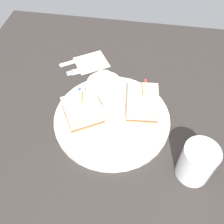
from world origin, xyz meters
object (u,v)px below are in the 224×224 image
at_px(plate, 112,118).
at_px(fork, 82,70).
at_px(sandwich_half_back, 83,112).
at_px(napkin, 91,62).
at_px(drink_glass, 196,164).
at_px(sandwich_half_front, 142,104).
at_px(knife, 78,60).
at_px(coleslaw_bowl, 104,84).

height_order(plate, fork, plate).
xyz_separation_m(plate, sandwich_half_back, (-0.07, -0.02, 0.03)).
bearing_deg(napkin, drink_glass, -47.45).
distance_m(sandwich_half_front, knife, 0.28).
bearing_deg(coleslaw_bowl, napkin, 117.22).
distance_m(sandwich_half_back, fork, 0.20).
distance_m(sandwich_half_front, fork, 0.24).
xyz_separation_m(sandwich_half_front, sandwich_half_back, (-0.14, -0.05, 0.00)).
relative_size(drink_glass, knife, 0.80).
xyz_separation_m(plate, fork, (-0.12, 0.17, -0.00)).
bearing_deg(drink_glass, knife, 136.38).
bearing_deg(knife, drink_glass, -43.62).
xyz_separation_m(sandwich_half_back, fork, (-0.05, 0.19, -0.04)).
distance_m(sandwich_half_front, coleslaw_bowl, 0.12).
relative_size(sandwich_half_front, knife, 0.94).
bearing_deg(sandwich_half_front, drink_glass, -49.49).
distance_m(napkin, knife, 0.04).
height_order(sandwich_half_back, drink_glass, sandwich_half_back).
relative_size(sandwich_half_front, sandwich_half_back, 0.97).
bearing_deg(coleslaw_bowl, knife, 130.66).
bearing_deg(sandwich_half_back, sandwich_half_front, 20.10).
distance_m(plate, knife, 0.25).
relative_size(sandwich_half_back, napkin, 1.22).
xyz_separation_m(sandwich_half_back, drink_glass, (0.26, -0.10, 0.00)).
distance_m(plate, napkin, 0.23).
height_order(coleslaw_bowl, knife, coleslaw_bowl).
height_order(plate, sandwich_half_front, sandwich_half_front).
distance_m(plate, sandwich_half_back, 0.08).
bearing_deg(fork, knife, 119.58).
height_order(drink_glass, fork, drink_glass).
relative_size(coleslaw_bowl, napkin, 0.99).
relative_size(napkin, knife, 0.80).
relative_size(sandwich_half_front, fork, 0.98).
distance_m(sandwich_half_back, coleslaw_bowl, 0.11).
distance_m(drink_glass, fork, 0.42).
bearing_deg(sandwich_half_front, fork, 144.62).
height_order(napkin, knife, knife).
xyz_separation_m(sandwich_half_front, napkin, (-0.17, 0.17, -0.04)).
height_order(drink_glass, napkin, drink_glass).
bearing_deg(knife, sandwich_half_back, -72.01).
bearing_deg(napkin, coleslaw_bowl, -62.78).
bearing_deg(drink_glass, coleslaw_bowl, 139.45).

